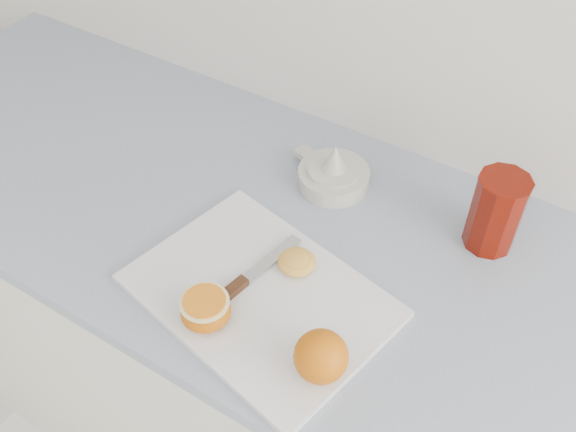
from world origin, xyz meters
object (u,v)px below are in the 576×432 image
(counter, at_px, (363,410))
(red_tumbler, at_px, (495,215))
(cutting_board, at_px, (260,295))
(half_orange, at_px, (206,310))
(citrus_juicer, at_px, (333,174))

(counter, bearing_deg, red_tumbler, 54.26)
(counter, relative_size, cutting_board, 5.93)
(half_orange, bearing_deg, cutting_board, 64.61)
(half_orange, relative_size, red_tumbler, 0.54)
(citrus_juicer, bearing_deg, counter, -38.33)
(counter, xyz_separation_m, red_tumbler, (0.11, 0.15, 0.51))
(red_tumbler, bearing_deg, cutting_board, -130.53)
(counter, distance_m, half_orange, 0.56)
(half_orange, distance_m, citrus_juicer, 0.37)
(red_tumbler, bearing_deg, citrus_juicer, -177.63)
(counter, distance_m, red_tumbler, 0.54)
(counter, relative_size, citrus_juicer, 13.94)
(half_orange, xyz_separation_m, red_tumbler, (0.29, 0.38, 0.03))
(citrus_juicer, height_order, red_tumbler, red_tumbler)
(cutting_board, xyz_separation_m, citrus_juicer, (-0.03, 0.29, 0.02))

